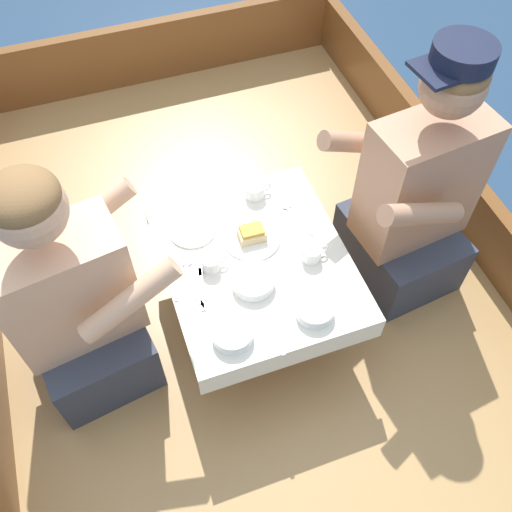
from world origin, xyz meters
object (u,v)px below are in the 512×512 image
object	(u,v)px
sandwich	(252,233)
coffee_cup_starboard	(211,263)
coffee_cup_center	(255,190)
person_port	(76,303)
coffee_cup_port	(312,253)
person_starboard	(414,199)

from	to	relation	value
sandwich	coffee_cup_starboard	bearing A→B (deg)	-156.92
sandwich	coffee_cup_center	world-z (taller)	sandwich
person_port	sandwich	world-z (taller)	person_port
sandwich	person_port	bearing A→B (deg)	-172.63
coffee_cup_port	coffee_cup_starboard	size ratio (longest dim) A/B	1.06
person_port	coffee_cup_starboard	xyz separation A→B (m)	(0.46, 0.01, -0.00)
person_port	coffee_cup_starboard	size ratio (longest dim) A/B	10.56
person_port	coffee_cup_starboard	distance (m)	0.46
person_port	coffee_cup_port	xyz separation A→B (m)	(0.80, -0.07, -0.00)
person_port	coffee_cup_center	distance (m)	0.76
person_port	sandwich	bearing A→B (deg)	-1.84
sandwich	coffee_cup_center	xyz separation A→B (m)	(0.08, 0.19, -0.00)
person_starboard	coffee_cup_starboard	distance (m)	0.77
sandwich	person_starboard	bearing A→B (deg)	-6.50
coffee_cup_center	sandwich	bearing A→B (deg)	-112.58
person_port	person_starboard	world-z (taller)	person_starboard
person_starboard	sandwich	size ratio (longest dim) A/B	10.75
coffee_cup_port	coffee_cup_starboard	bearing A→B (deg)	167.72
person_starboard	sandwich	xyz separation A→B (m)	(-0.60, 0.07, -0.03)
person_starboard	coffee_cup_starboard	size ratio (longest dim) A/B	11.53
sandwich	coffee_cup_starboard	distance (m)	0.19
sandwich	coffee_cup_starboard	size ratio (longest dim) A/B	1.07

